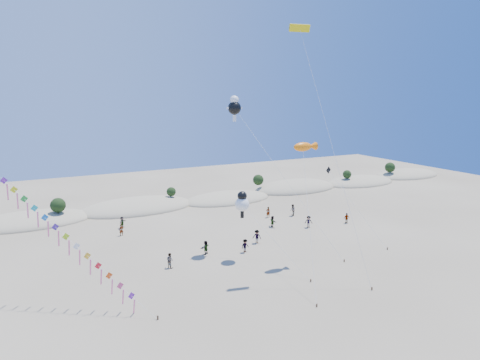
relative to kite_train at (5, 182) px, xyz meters
name	(u,v)px	position (x,y,z in m)	size (l,w,h in m)	color
dune_ridge	(144,207)	(17.67, 24.87, -10.63)	(145.30, 11.49, 5.57)	tan
kite_train	(5,182)	(0.00, 0.00, 0.00)	(20.32, 19.44, 20.83)	#3F2D1E
fish_kite	(305,147)	(28.81, -5.01, 2.17)	(6.54, 10.13, 13.46)	#3F2D1E
cartoon_kite_low	(242,203)	(22.89, -1.59, -4.16)	(4.18, 9.58, 7.89)	#3F2D1E
cartoon_kite_high	(235,107)	(23.93, 2.48, 6.39)	(9.75, 11.20, 18.44)	#3F2D1E
parafoil_kite	(301,35)	(27.30, -5.85, 13.55)	(4.36, 9.22, 25.33)	#3F2D1E
dark_kite	(343,190)	(37.33, -1.74, -4.16)	(3.93, 7.79, 9.42)	#3F2D1E
beachgoers	(243,229)	(26.50, 5.39, -9.91)	(31.51, 17.56, 1.84)	slate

